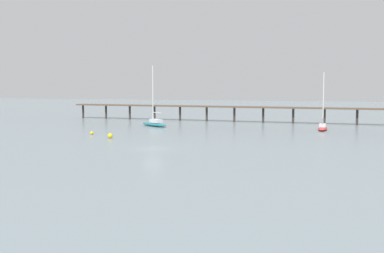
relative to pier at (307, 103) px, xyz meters
The scene contains 6 objects.
ground_plane 50.36m from the pier, 108.11° to the right, with size 400.00×400.00×0.00m, color gray.
pier is the anchor object (origin of this frame).
sailboat_teal 32.29m from the pier, 151.45° to the right, with size 7.68×6.33×11.94m.
sailboat_red 14.92m from the pier, 74.16° to the right, with size 1.63×7.25×10.42m.
mooring_buoy_outer 46.39m from the pier, 124.99° to the right, with size 0.76×0.76×0.76m, color yellow.
mooring_buoy_far 46.73m from the pier, 133.05° to the right, with size 0.56×0.56×0.56m, color yellow.
Camera 1 is at (23.38, -58.06, 8.08)m, focal length 46.12 mm.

